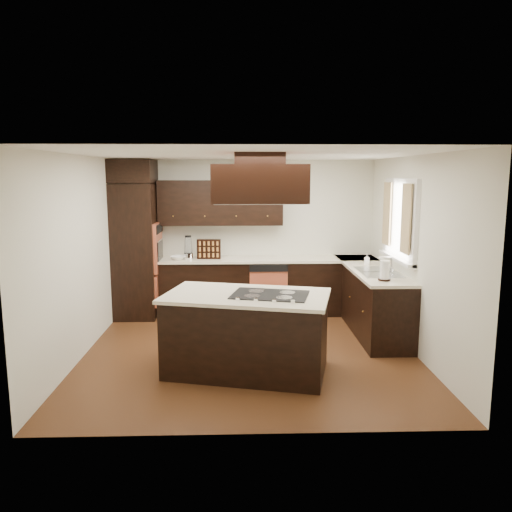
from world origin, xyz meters
name	(u,v)px	position (x,y,z in m)	size (l,w,h in m)	color
floor	(250,352)	(0.00, 0.00, -0.01)	(4.20, 4.20, 0.02)	brown
ceiling	(249,154)	(0.00, 0.00, 2.51)	(4.20, 4.20, 0.02)	white
wall_back	(247,236)	(0.00, 2.11, 1.25)	(4.20, 0.02, 2.50)	silver
wall_front	(254,296)	(0.00, -2.11, 1.25)	(4.20, 0.02, 2.50)	silver
wall_left	(80,257)	(-2.11, 0.00, 1.25)	(0.02, 4.20, 2.50)	silver
wall_right	(415,255)	(2.11, 0.00, 1.25)	(0.02, 4.20, 2.50)	silver
oven_column	(136,251)	(-1.78, 1.71, 1.06)	(0.65, 0.75, 2.12)	black
wall_oven_face	(158,247)	(-1.43, 1.71, 1.12)	(0.05, 0.62, 0.78)	#C95C3C
base_cabinets_back	(250,287)	(0.03, 1.80, 0.44)	(2.93, 0.60, 0.88)	black
base_cabinets_right	(371,300)	(1.80, 0.90, 0.44)	(0.60, 2.40, 0.88)	black
countertop_back	(250,259)	(0.03, 1.79, 0.90)	(2.93, 0.63, 0.04)	beige
countertop_right	(371,269)	(1.79, 0.90, 0.90)	(0.63, 2.40, 0.04)	beige
upper_cabinets	(221,203)	(-0.43, 1.93, 1.81)	(2.00, 0.34, 0.72)	black
dishwasher_front	(269,294)	(0.33, 1.50, 0.40)	(0.60, 0.05, 0.72)	#C95C3C
window_frame	(400,220)	(2.07, 0.55, 1.65)	(0.06, 1.32, 1.12)	white
window_pane	(402,220)	(2.10, 0.55, 1.65)	(0.00, 1.20, 1.00)	white
curtain_left	(406,219)	(2.01, 0.13, 1.70)	(0.02, 0.34, 0.90)	beige
curtain_right	(387,214)	(2.01, 0.97, 1.70)	(0.02, 0.34, 0.90)	beige
sink_rim	(378,272)	(1.80, 0.55, 0.92)	(0.52, 0.84, 0.01)	silver
island	(247,335)	(-0.05, -0.67, 0.44)	(1.78, 0.97, 0.88)	black
island_top	(247,296)	(-0.05, -0.67, 0.90)	(1.84, 1.03, 0.04)	beige
cooktop	(270,295)	(0.22, -0.73, 0.93)	(0.84, 0.56, 0.01)	black
range_hood	(259,184)	(0.10, -0.55, 2.16)	(1.05, 0.72, 0.42)	black
hood_duct	(259,159)	(0.10, -0.55, 2.44)	(0.55, 0.50, 0.13)	black
blender_base	(188,256)	(-0.95, 1.72, 0.97)	(0.15, 0.15, 0.10)	silver
blender_pitcher	(188,245)	(-0.95, 1.72, 1.15)	(0.13, 0.13, 0.26)	silver
spice_rack	(209,249)	(-0.62, 1.75, 1.08)	(0.38, 0.09, 0.31)	black
mixing_bowl	(178,258)	(-1.11, 1.70, 0.95)	(0.24, 0.24, 0.06)	white
soap_bottle	(367,259)	(1.78, 1.12, 1.00)	(0.08, 0.08, 0.17)	white
paper_towel	(385,271)	(1.72, 0.00, 1.05)	(0.12, 0.12, 0.26)	white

